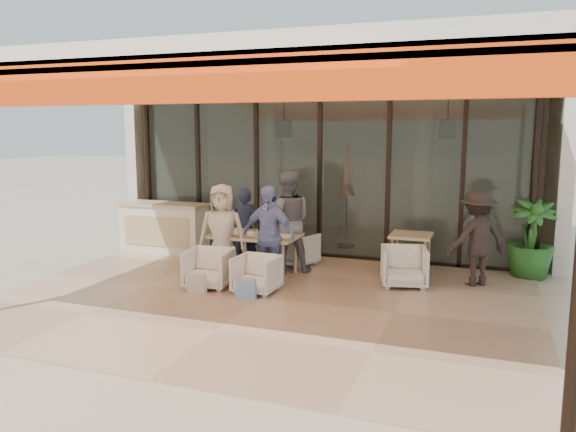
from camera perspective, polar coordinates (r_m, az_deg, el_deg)
name	(u,v)px	position (r m, az deg, el deg)	size (l,w,h in m)	color
ground	(262,299)	(8.62, -2.71, -8.42)	(70.00, 70.00, 0.00)	#C6B293
terrace_floor	(262,299)	(8.62, -2.71, -8.39)	(8.00, 6.00, 0.01)	tan
terrace_structure	(252,78)	(8.01, -3.64, 13.78)	(8.00, 6.00, 3.40)	silver
glass_storefront	(320,178)	(11.10, 3.25, 3.91)	(8.08, 0.10, 3.20)	#9EADA3
interior_block	(349,143)	(13.29, 6.22, 7.43)	(9.05, 3.62, 3.52)	silver
host_counter	(164,227)	(11.92, -12.47, -1.12)	(1.85, 0.65, 1.04)	silver
dining_table	(256,237)	(9.79, -3.32, -2.17)	(1.50, 0.90, 0.93)	#D5BC82
chair_far_left	(255,245)	(10.87, -3.33, -2.95)	(0.65, 0.61, 0.67)	white
chair_far_right	(296,247)	(10.56, 0.86, -3.21)	(0.67, 0.63, 0.69)	white
chair_near_left	(209,266)	(9.19, -8.06, -5.09)	(0.69, 0.65, 0.71)	white
chair_near_right	(256,272)	(8.84, -3.22, -5.75)	(0.64, 0.60, 0.66)	white
diner_navy	(244,228)	(10.34, -4.45, -1.24)	(0.54, 0.36, 1.49)	#192137
diner_grey	(287,221)	(9.99, -0.08, -0.54)	(0.90, 0.70, 1.85)	slate
diner_cream	(222,233)	(9.53, -6.70, -1.68)	(0.81, 0.52, 1.65)	beige
diner_periwinkle	(268,236)	(9.18, -2.01, -2.00)	(0.97, 0.40, 1.66)	#707BBB
tote_bag_cream	(197,284)	(8.90, -9.25, -6.82)	(0.30, 0.10, 0.34)	silver
tote_bag_blue	(246,289)	(8.54, -4.28, -7.42)	(0.30, 0.10, 0.34)	#99BFD8
side_table	(411,240)	(10.02, 12.39, -2.39)	(0.70, 0.70, 0.74)	#D5BC82
side_chair	(404,265)	(9.35, 11.71, -4.88)	(0.71, 0.67, 0.73)	white
standing_woman	(477,238)	(9.61, 18.65, -2.17)	(1.03, 0.59, 1.59)	black
potted_palm	(531,238)	(10.51, 23.46, -2.06)	(0.78, 0.78, 1.40)	#1E5919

